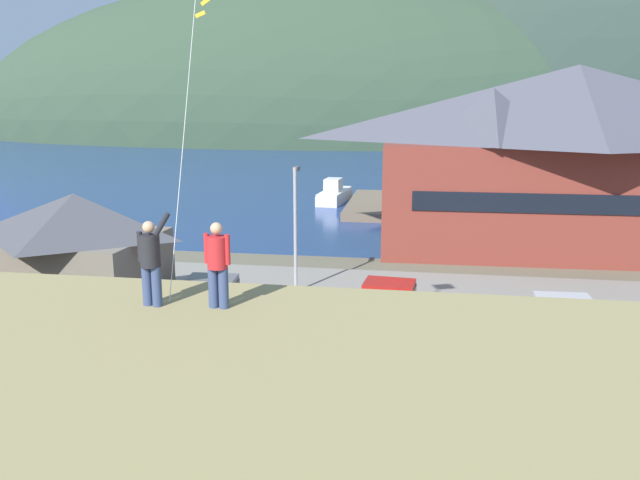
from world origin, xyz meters
The scene contains 17 objects.
ground_plane centered at (0.00, 0.00, 0.00)m, with size 600.00×600.00×0.00m, color #66604C.
parking_lot_pad centered at (0.00, 5.00, 0.05)m, with size 40.00×20.00×0.10m, color gray.
bay_water centered at (0.00, 60.00, 0.01)m, with size 360.00×84.00×0.03m, color navy.
far_hill_west_ridge centered at (-20.81, 115.82, 0.00)m, with size 146.92×63.29×62.49m, color #334733.
harbor_lodge centered at (12.69, 22.28, 6.00)m, with size 24.31×11.64×11.25m.
storage_shed_near_lot centered at (-10.35, 4.64, 2.96)m, with size 7.18×6.03×5.70m.
wharf_dock centered at (-0.76, 34.41, 0.35)m, with size 3.20×11.94×0.70m.
moored_boat_wharfside centered at (-4.03, 37.16, 0.72)m, with size 2.53×6.08×2.16m.
moored_boat_outer_mooring centered at (2.72, 35.41, 0.72)m, with size 2.84×7.29×2.16m.
parked_car_back_row_left centered at (9.29, 5.63, 1.06)m, with size 4.27×2.19×1.82m.
parked_car_lone_by_shed centered at (2.60, 6.73, 1.06)m, with size 4.34×2.34×1.82m.
parked_car_mid_row_near centered at (-5.03, 6.15, 1.06)m, with size 4.29×2.23×1.82m.
parked_car_back_row_right centered at (-4.95, 1.05, 1.06)m, with size 4.32×2.30×1.82m.
parked_car_front_row_end centered at (5.01, 0.55, 1.06)m, with size 4.28×2.20×1.82m.
parking_light_pole centered at (-2.27, 10.56, 3.69)m, with size 0.24×0.78×6.13m.
person_kite_flyer centered at (-1.50, -8.23, 6.59)m, with size 0.58×0.63×1.86m.
person_companion centered at (-0.14, -8.16, 6.58)m, with size 0.55×0.40×1.74m.
Camera 1 is at (3.85, -20.38, 9.95)m, focal length 37.42 mm.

